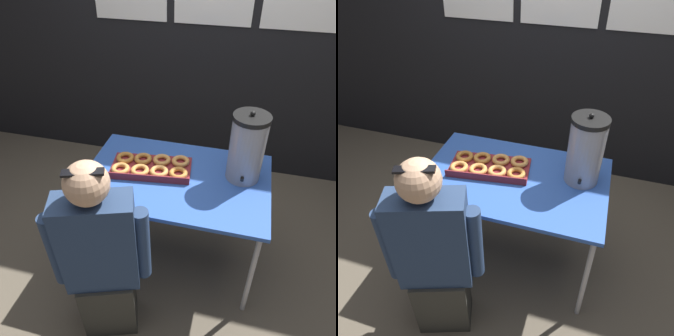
{
  "view_description": "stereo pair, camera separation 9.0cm",
  "coord_description": "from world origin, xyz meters",
  "views": [
    {
      "loc": [
        0.35,
        -1.59,
        2.09
      ],
      "look_at": [
        -0.05,
        0.0,
        0.82
      ],
      "focal_mm": 35.0,
      "sensor_mm": 36.0,
      "label": 1
    },
    {
      "loc": [
        0.44,
        -1.56,
        2.09
      ],
      "look_at": [
        -0.05,
        0.0,
        0.82
      ],
      "focal_mm": 35.0,
      "sensor_mm": 36.0,
      "label": 2
    }
  ],
  "objects": [
    {
      "name": "donut_box",
      "position": [
        -0.18,
        0.04,
        0.79
      ],
      "size": [
        0.55,
        0.34,
        0.05
      ],
      "rotation": [
        0.0,
        0.0,
        0.13
      ],
      "color": "maroon",
      "rests_on": "folding_table"
    },
    {
      "name": "cell_phone",
      "position": [
        -0.48,
        -0.21,
        0.77
      ],
      "size": [
        0.1,
        0.15,
        0.01
      ],
      "rotation": [
        0.0,
        0.0,
        -0.28
      ],
      "color": "black",
      "rests_on": "folding_table"
    },
    {
      "name": "back_wall",
      "position": [
        0.0,
        1.29,
        1.44
      ],
      "size": [
        6.0,
        0.11,
        2.87
      ],
      "color": "black",
      "rests_on": "ground"
    },
    {
      "name": "ground_plane",
      "position": [
        0.0,
        0.0,
        0.0
      ],
      "size": [
        12.0,
        12.0,
        0.0
      ],
      "primitive_type": "plane",
      "color": "brown"
    },
    {
      "name": "person_seated",
      "position": [
        -0.26,
        -0.62,
        0.61
      ],
      "size": [
        0.51,
        0.31,
        1.27
      ],
      "rotation": [
        0.0,
        0.0,
        3.47
      ],
      "color": "#33332D",
      "rests_on": "ground"
    },
    {
      "name": "folding_table",
      "position": [
        0.0,
        0.0,
        0.71
      ],
      "size": [
        1.18,
        0.77,
        0.76
      ],
      "color": "#2D56B2",
      "rests_on": "ground"
    },
    {
      "name": "coffee_urn",
      "position": [
        0.41,
        0.11,
        0.98
      ],
      "size": [
        0.22,
        0.25,
        0.47
      ],
      "color": "#939399",
      "rests_on": "folding_table"
    }
  ]
}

